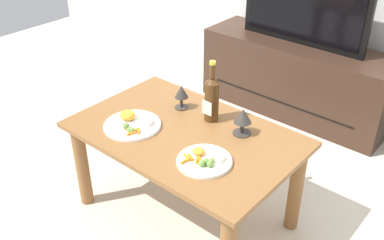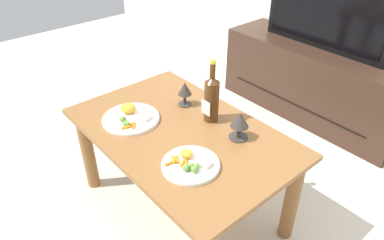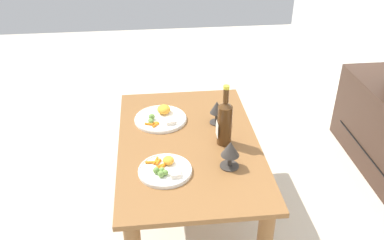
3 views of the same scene
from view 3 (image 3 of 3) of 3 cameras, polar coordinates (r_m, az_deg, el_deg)
name	(u,v)px [view 3 (image 3 of 3)]	position (r m, az deg, el deg)	size (l,w,h in m)	color
ground_plane	(189,218)	(2.43, -0.41, -13.12)	(6.40, 6.40, 0.00)	beige
dining_table	(189,158)	(2.16, -0.45, -5.20)	(1.08, 0.69, 0.52)	brown
wine_bottle	(225,121)	(2.03, 4.44, -0.16)	(0.07, 0.07, 0.32)	#4C2D14
goblet_left	(217,109)	(2.21, 3.35, 1.53)	(0.07, 0.07, 0.13)	#38332D
goblet_right	(230,150)	(1.90, 5.18, -4.12)	(0.09, 0.09, 0.13)	#38332D
dinner_plate_left	(161,118)	(2.28, -4.22, 0.32)	(0.28, 0.28, 0.06)	white
dinner_plate_right	(165,170)	(1.91, -3.65, -6.71)	(0.24, 0.24, 0.04)	white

